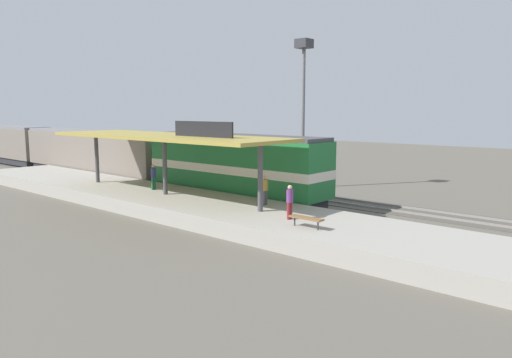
# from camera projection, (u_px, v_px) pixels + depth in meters

# --- Properties ---
(ground_plane) EXTENTS (120.00, 120.00, 0.00)m
(ground_plane) POSITION_uv_depth(u_px,v_px,m) (236.00, 195.00, 36.10)
(ground_plane) COLOR #5B564C
(track_near) EXTENTS (3.20, 110.00, 0.16)m
(track_near) POSITION_uv_depth(u_px,v_px,m) (217.00, 198.00, 34.60)
(track_near) COLOR #4E4941
(track_near) RESTS_ON ground
(track_far) EXTENTS (3.20, 110.00, 0.16)m
(track_far) POSITION_uv_depth(u_px,v_px,m) (259.00, 190.00, 38.04)
(track_far) COLOR #4E4941
(track_far) RESTS_ON ground
(platform) EXTENTS (6.00, 44.00, 0.90)m
(platform) POSITION_uv_depth(u_px,v_px,m) (166.00, 201.00, 31.11)
(platform) COLOR #9E998E
(platform) RESTS_ON ground
(station_canopy) EXTENTS (5.20, 18.00, 4.70)m
(station_canopy) POSITION_uv_depth(u_px,v_px,m) (165.00, 138.00, 30.47)
(station_canopy) COLOR #47474C
(station_canopy) RESTS_ON platform
(platform_bench) EXTENTS (0.44, 1.70, 0.50)m
(platform_bench) POSITION_uv_depth(u_px,v_px,m) (306.00, 218.00, 22.16)
(platform_bench) COLOR #333338
(platform_bench) RESTS_ON platform
(locomotive) EXTENTS (2.93, 14.43, 4.44)m
(locomotive) POSITION_uv_depth(u_px,v_px,m) (234.00, 167.00, 33.17)
(locomotive) COLOR #28282D
(locomotive) RESTS_ON track_near
(passenger_carriage_front) EXTENTS (2.90, 20.00, 4.24)m
(passenger_carriage_front) POSITION_uv_depth(u_px,v_px,m) (93.00, 153.00, 44.89)
(passenger_carriage_front) COLOR #28282D
(passenger_carriage_front) RESTS_ON track_near
(passenger_carriage_rear) EXTENTS (2.90, 20.00, 4.24)m
(passenger_carriage_rear) POSITION_uv_depth(u_px,v_px,m) (1.00, 143.00, 58.42)
(passenger_carriage_rear) COLOR #28282D
(passenger_carriage_rear) RESTS_ON track_near
(light_mast) EXTENTS (1.10, 1.10, 11.70)m
(light_mast) POSITION_uv_depth(u_px,v_px,m) (303.00, 82.00, 38.04)
(light_mast) COLOR slate
(light_mast) RESTS_ON ground
(person_waiting) EXTENTS (0.34, 0.34, 1.71)m
(person_waiting) POSITION_uv_depth(u_px,v_px,m) (153.00, 176.00, 32.70)
(person_waiting) COLOR #23603D
(person_waiting) RESTS_ON platform
(person_walking) EXTENTS (0.34, 0.34, 1.71)m
(person_walking) POSITION_uv_depth(u_px,v_px,m) (265.00, 188.00, 27.41)
(person_walking) COLOR #4C4C51
(person_walking) RESTS_ON platform
(person_boarding) EXTENTS (0.34, 0.34, 1.71)m
(person_boarding) POSITION_uv_depth(u_px,v_px,m) (290.00, 200.00, 23.84)
(person_boarding) COLOR maroon
(person_boarding) RESTS_ON platform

